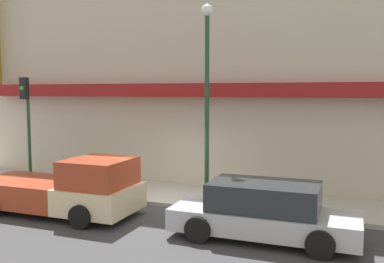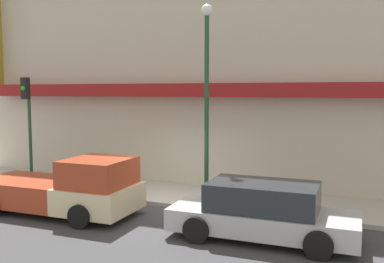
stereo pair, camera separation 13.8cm
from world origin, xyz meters
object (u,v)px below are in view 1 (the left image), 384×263
Objects in this scene: pickup_truck at (66,189)px; fire_hydrant at (273,200)px; street_lamp at (207,83)px; parked_car at (264,211)px; traffic_light at (27,112)px.

fire_hydrant is at bearing 20.36° from pickup_truck.
fire_hydrant is 0.10× the size of street_lamp.
parked_car is 1.14× the size of traffic_light.
parked_car reaches higher than fire_hydrant.
fire_hydrant is at bearing 95.42° from parked_car.
street_lamp is (-2.25, 2.14, 3.25)m from parked_car.
traffic_light reaches higher than parked_car.
street_lamp is (-2.06, -0.12, 3.51)m from fire_hydrant.
fire_hydrant is 9.50m from traffic_light.
parked_car is 0.75× the size of street_lamp.
pickup_truck reaches higher than parked_car.
parked_car is at bearing -1.07° from pickup_truck.
pickup_truck is 8.55× the size of fire_hydrant.
street_lamp is 7.19m from traffic_light.
street_lamp reaches higher than parked_car.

